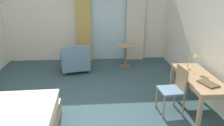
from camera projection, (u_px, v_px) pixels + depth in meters
name	position (u px, v px, depth m)	size (l,w,h in m)	color
ground	(84.00, 121.00, 4.00)	(5.87, 7.76, 0.10)	#334C51
wall_back	(87.00, 22.00, 6.96)	(5.47, 0.12, 2.55)	silver
balcony_glass_door	(110.00, 26.00, 6.99)	(1.23, 0.02, 2.25)	silver
curtain_panel_left	(84.00, 27.00, 6.83)	(0.45, 0.10, 2.28)	tan
curtain_panel_right	(135.00, 26.00, 6.95)	(0.59, 0.10, 2.28)	beige
writing_desk	(198.00, 80.00, 4.08)	(0.61, 1.49, 0.73)	tan
desk_chair	(175.00, 87.00, 4.07)	(0.46, 0.46, 0.93)	slate
desk_lamp	(194.00, 58.00, 4.26)	(0.23, 0.27, 0.41)	tan
closed_book	(208.00, 84.00, 3.71)	(0.22, 0.34, 0.03)	brown
armchair_by_window	(75.00, 61.00, 6.15)	(0.93, 0.94, 0.82)	slate
round_cafe_table	(125.00, 51.00, 6.48)	(0.59, 0.59, 0.69)	tan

